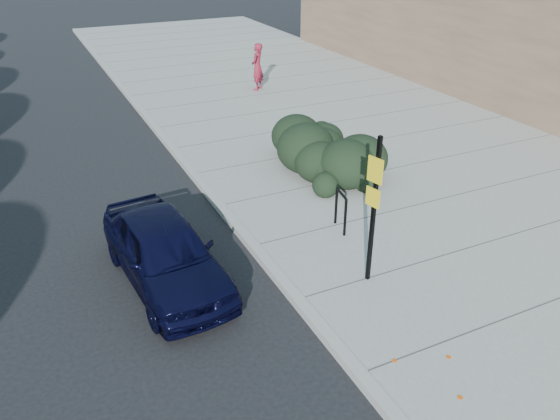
{
  "coord_description": "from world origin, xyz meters",
  "views": [
    {
      "loc": [
        -3.7,
        -6.89,
        6.13
      ],
      "look_at": [
        0.46,
        1.74,
        1.0
      ],
      "focal_mm": 35.0,
      "sensor_mm": 36.0,
      "label": 1
    }
  ],
  "objects": [
    {
      "name": "sedan_navy",
      "position": [
        -1.91,
        1.77,
        0.66
      ],
      "size": [
        1.91,
        4.01,
        1.32
      ],
      "primitive_type": "imported",
      "rotation": [
        0.0,
        0.0,
        0.09
      ],
      "color": "black",
      "rests_on": "ground"
    },
    {
      "name": "bike_rack",
      "position": [
        1.94,
        1.82,
        0.68
      ],
      "size": [
        0.16,
        0.6,
        0.88
      ],
      "rotation": [
        0.0,
        0.0,
        -0.18
      ],
      "color": "black",
      "rests_on": "sidewalk_near"
    },
    {
      "name": "ground",
      "position": [
        0.0,
        0.0,
        0.0
      ],
      "size": [
        120.0,
        120.0,
        0.0
      ],
      "primitive_type": "plane",
      "color": "black",
      "rests_on": "ground"
    },
    {
      "name": "hedge",
      "position": [
        3.33,
        5.01,
        0.85
      ],
      "size": [
        3.09,
        4.17,
        1.41
      ],
      "primitive_type": "ellipsoid",
      "rotation": [
        0.0,
        0.0,
        -0.37
      ],
      "color": "black",
      "rests_on": "sidewalk_near"
    },
    {
      "name": "sign_post",
      "position": [
        1.43,
        -0.0,
        1.75
      ],
      "size": [
        0.14,
        0.32,
        2.84
      ],
      "rotation": [
        0.0,
        0.0,
        0.24
      ],
      "color": "black",
      "rests_on": "sidewalk_near"
    },
    {
      "name": "curb_near",
      "position": [
        0.0,
        5.0,
        0.08
      ],
      "size": [
        0.22,
        50.0,
        0.17
      ],
      "primitive_type": "cube",
      "color": "#9E9E99",
      "rests_on": "ground"
    },
    {
      "name": "pedestrian",
      "position": [
        4.75,
        12.69,
        1.05
      ],
      "size": [
        0.77,
        0.76,
        1.79
      ],
      "primitive_type": "imported",
      "rotation": [
        0.0,
        0.0,
        3.91
      ],
      "color": "maroon",
      "rests_on": "sidewalk_near"
    },
    {
      "name": "sidewalk_near",
      "position": [
        5.6,
        5.0,
        0.07
      ],
      "size": [
        11.2,
        50.0,
        0.15
      ],
      "primitive_type": "cube",
      "color": "gray",
      "rests_on": "ground"
    }
  ]
}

